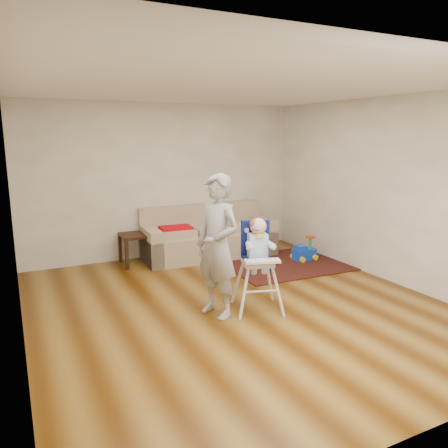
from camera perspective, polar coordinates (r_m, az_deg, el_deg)
name	(u,v)px	position (r m, az deg, el deg)	size (l,w,h in m)	color
ground	(238,306)	(5.70, 1.82, -10.63)	(5.50, 5.50, 0.00)	#492605
room_envelope	(220,157)	(5.75, -0.56, 8.80)	(5.04, 5.52, 2.72)	beige
sofa	(208,232)	(7.81, -2.06, -1.00)	(2.39, 1.07, 0.91)	tan
side_table	(137,249)	(7.53, -11.30, -3.22)	(0.52, 0.52, 0.52)	black
area_rug	(288,263)	(7.53, 8.39, -5.10)	(2.11, 1.58, 0.02)	black
ride_on_toy	(304,248)	(7.71, 10.46, -3.13)	(0.37, 0.27, 0.41)	blue
toy_ball	(269,267)	(7.04, 5.95, -5.59)	(0.13, 0.13, 0.13)	blue
high_chair	(258,266)	(5.42, 4.41, -5.49)	(0.68, 0.68, 1.18)	silver
adult	(217,246)	(5.18, -0.86, -2.91)	(0.63, 0.41, 1.72)	#959698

